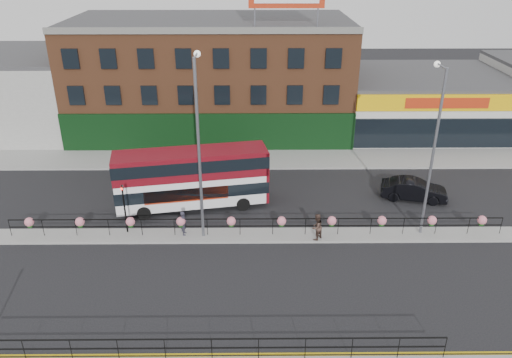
{
  "coord_description": "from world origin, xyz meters",
  "views": [
    {
      "loc": [
        -0.24,
        -26.2,
        16.39
      ],
      "look_at": [
        0.0,
        3.0,
        2.5
      ],
      "focal_mm": 35.0,
      "sensor_mm": 36.0,
      "label": 1
    }
  ],
  "objects_px": {
    "pedestrian_a": "(184,223)",
    "pedestrian_b": "(317,227)",
    "double_decker_bus": "(192,173)",
    "lamp_column_east": "(434,139)",
    "lamp_column_west": "(199,135)",
    "car": "(414,190)"
  },
  "relations": [
    {
      "from": "lamp_column_west",
      "to": "lamp_column_east",
      "type": "relative_size",
      "value": 1.06
    },
    {
      "from": "double_decker_bus",
      "to": "lamp_column_east",
      "type": "height_order",
      "value": "lamp_column_east"
    },
    {
      "from": "double_decker_bus",
      "to": "lamp_column_west",
      "type": "height_order",
      "value": "lamp_column_west"
    },
    {
      "from": "pedestrian_b",
      "to": "lamp_column_east",
      "type": "relative_size",
      "value": 0.16
    },
    {
      "from": "pedestrian_a",
      "to": "lamp_column_east",
      "type": "xyz_separation_m",
      "value": [
        14.58,
        0.33,
        5.29
      ]
    },
    {
      "from": "double_decker_bus",
      "to": "lamp_column_east",
      "type": "relative_size",
      "value": 1.01
    },
    {
      "from": "double_decker_bus",
      "to": "lamp_column_west",
      "type": "distance_m",
      "value": 5.61
    },
    {
      "from": "pedestrian_a",
      "to": "lamp_column_east",
      "type": "bearing_deg",
      "value": -87.62
    },
    {
      "from": "pedestrian_a",
      "to": "pedestrian_b",
      "type": "xyz_separation_m",
      "value": [
        8.03,
        -0.64,
        0.06
      ]
    },
    {
      "from": "car",
      "to": "lamp_column_east",
      "type": "distance_m",
      "value": 7.12
    },
    {
      "from": "double_decker_bus",
      "to": "pedestrian_b",
      "type": "xyz_separation_m",
      "value": [
        7.84,
        -4.44,
        -1.52
      ]
    },
    {
      "from": "car",
      "to": "pedestrian_b",
      "type": "height_order",
      "value": "pedestrian_b"
    },
    {
      "from": "lamp_column_west",
      "to": "pedestrian_a",
      "type": "bearing_deg",
      "value": -175.73
    },
    {
      "from": "car",
      "to": "lamp_column_west",
      "type": "xyz_separation_m",
      "value": [
        -14.33,
        -4.69,
        5.86
      ]
    },
    {
      "from": "double_decker_bus",
      "to": "lamp_column_west",
      "type": "xyz_separation_m",
      "value": [
        0.99,
        -3.71,
        4.09
      ]
    },
    {
      "from": "pedestrian_b",
      "to": "lamp_column_west",
      "type": "distance_m",
      "value": 8.88
    },
    {
      "from": "pedestrian_a",
      "to": "lamp_column_east",
      "type": "distance_m",
      "value": 15.51
    },
    {
      "from": "pedestrian_a",
      "to": "lamp_column_west",
      "type": "bearing_deg",
      "value": -84.66
    },
    {
      "from": "lamp_column_east",
      "to": "pedestrian_a",
      "type": "bearing_deg",
      "value": -178.69
    },
    {
      "from": "pedestrian_b",
      "to": "lamp_column_west",
      "type": "xyz_separation_m",
      "value": [
        -6.85,
        0.73,
        5.61
      ]
    },
    {
      "from": "pedestrian_a",
      "to": "lamp_column_east",
      "type": "relative_size",
      "value": 0.15
    },
    {
      "from": "lamp_column_east",
      "to": "pedestrian_b",
      "type": "bearing_deg",
      "value": -171.56
    }
  ]
}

